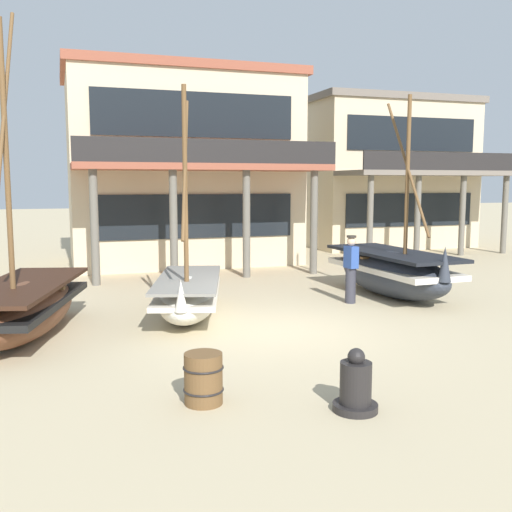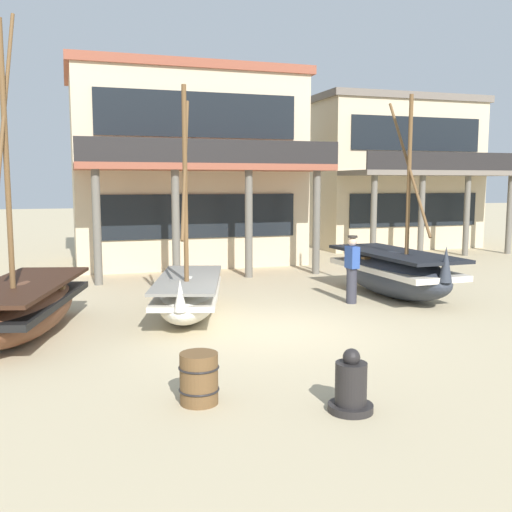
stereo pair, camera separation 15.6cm
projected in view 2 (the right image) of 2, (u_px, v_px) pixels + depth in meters
ground_plane at (271, 330)px, 11.93m from camera, size 120.00×120.00×0.00m
fishing_boat_near_left at (189, 294)px, 13.10m from camera, size 2.35×4.13×4.98m
fishing_boat_centre_large at (394, 272)px, 15.37m from camera, size 1.81×4.43×5.12m
fishing_boat_far_right at (24, 306)px, 11.41m from camera, size 2.57×4.59×6.09m
fisherman_by_hull at (352, 270)px, 14.50m from camera, size 0.26×0.38×1.68m
capstan_winch at (351, 387)px, 7.67m from camera, size 0.60×0.60×0.85m
wooden_barrel at (199, 378)px, 7.95m from camera, size 0.56×0.56×0.70m
harbor_building_main at (185, 168)px, 21.99m from camera, size 8.37×7.48×7.01m
harbor_building_annex at (386, 173)px, 27.73m from camera, size 7.72×7.74×6.81m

